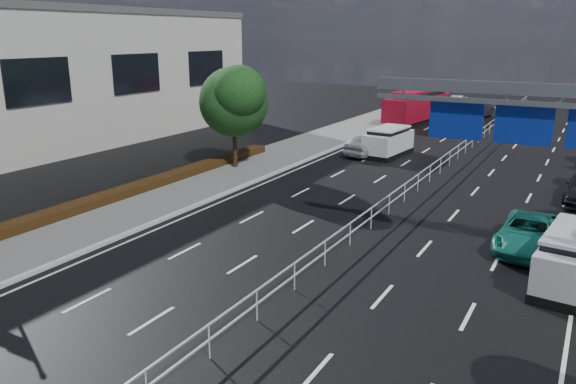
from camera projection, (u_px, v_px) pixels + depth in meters
The scene contains 13 objects.
ground at pixel (227, 344), 15.85m from camera, with size 160.00×160.00×0.00m, color black.
kerb_near at pixel (20, 277), 20.06m from camera, with size 0.25×140.00×0.15m, color silver.
median_fence at pixel (438, 168), 34.62m from camera, with size 0.05×85.00×1.02m.
hedge_near at pixel (55, 214), 26.20m from camera, with size 1.00×36.00×0.44m, color black.
overhead_gantry at pixel (547, 119), 19.62m from camera, with size 10.24×0.38×7.45m.
near_building at pixel (43, 80), 43.71m from camera, with size 12.00×38.00×10.00m, color beige.
near_tree_back at pixel (234, 98), 35.31m from camera, with size 4.84×4.51×6.69m.
white_minivan at pixel (388, 142), 40.33m from camera, with size 2.46×4.88×2.05m.
red_bus at pixel (418, 106), 55.30m from camera, with size 4.02×11.07×3.23m.
near_car_silver at pixel (368, 144), 40.52m from camera, with size 1.87×4.66×1.59m, color #9A9DA1.
near_car_dark at pixel (479, 110), 58.92m from camera, with size 1.73×4.96×1.63m, color black.
silver_minivan at pixel (576, 259), 19.31m from camera, with size 2.55×5.03×2.01m.
parked_car_teal at pixel (530, 233), 22.70m from camera, with size 2.28×4.95×1.38m, color #197364.
Camera 1 is at (8.38, -11.46, 8.45)m, focal length 35.00 mm.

